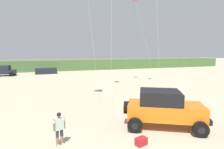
{
  "coord_description": "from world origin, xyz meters",
  "views": [
    {
      "loc": [
        -2.9,
        -4.76,
        4.56
      ],
      "look_at": [
        0.42,
        5.14,
        3.24
      ],
      "focal_mm": 29.2,
      "sensor_mm": 36.0,
      "label": 1
    }
  ],
  "objects_px": {
    "jeep": "(164,108)",
    "cooler_box": "(141,141)",
    "distant_pickup": "(3,71)",
    "distant_sedan": "(46,71)",
    "kite_red_delta": "(135,0)",
    "person_watching": "(59,127)"
  },
  "relations": [
    {
      "from": "distant_sedan",
      "to": "kite_red_delta",
      "type": "distance_m",
      "value": 22.85
    },
    {
      "from": "person_watching",
      "to": "distant_pickup",
      "type": "bearing_deg",
      "value": 106.6
    },
    {
      "from": "distant_pickup",
      "to": "jeep",
      "type": "bearing_deg",
      "value": -63.16
    },
    {
      "from": "cooler_box",
      "to": "distant_pickup",
      "type": "bearing_deg",
      "value": 95.15
    },
    {
      "from": "cooler_box",
      "to": "distant_sedan",
      "type": "xyz_separation_m",
      "value": [
        -5.07,
        32.14,
        0.41
      ]
    },
    {
      "from": "distant_pickup",
      "to": "distant_sedan",
      "type": "xyz_separation_m",
      "value": [
        7.61,
        1.02,
        -0.34
      ]
    },
    {
      "from": "distant_sedan",
      "to": "jeep",
      "type": "bearing_deg",
      "value": -80.37
    },
    {
      "from": "person_watching",
      "to": "cooler_box",
      "type": "distance_m",
      "value": 4.05
    },
    {
      "from": "jeep",
      "to": "kite_red_delta",
      "type": "xyz_separation_m",
      "value": [
        5.11,
        15.02,
        10.48
      ]
    },
    {
      "from": "person_watching",
      "to": "kite_red_delta",
      "type": "xyz_separation_m",
      "value": [
        11.19,
        15.29,
        10.74
      ]
    },
    {
      "from": "jeep",
      "to": "distant_sedan",
      "type": "height_order",
      "value": "jeep"
    },
    {
      "from": "distant_sedan",
      "to": "distant_pickup",
      "type": "bearing_deg",
      "value": -176.24
    },
    {
      "from": "kite_red_delta",
      "to": "jeep",
      "type": "bearing_deg",
      "value": -108.8
    },
    {
      "from": "person_watching",
      "to": "kite_red_delta",
      "type": "bearing_deg",
      "value": 53.81
    },
    {
      "from": "person_watching",
      "to": "distant_pickup",
      "type": "distance_m",
      "value": 31.17
    },
    {
      "from": "jeep",
      "to": "distant_pickup",
      "type": "height_order",
      "value": "jeep"
    },
    {
      "from": "distant_sedan",
      "to": "kite_red_delta",
      "type": "height_order",
      "value": "kite_red_delta"
    },
    {
      "from": "cooler_box",
      "to": "distant_pickup",
      "type": "height_order",
      "value": "distant_pickup"
    },
    {
      "from": "distant_sedan",
      "to": "cooler_box",
      "type": "bearing_deg",
      "value": -84.93
    },
    {
      "from": "jeep",
      "to": "cooler_box",
      "type": "distance_m",
      "value": 2.93
    },
    {
      "from": "cooler_box",
      "to": "distant_sedan",
      "type": "bearing_deg",
      "value": 81.95
    },
    {
      "from": "person_watching",
      "to": "cooler_box",
      "type": "relative_size",
      "value": 2.98
    }
  ]
}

